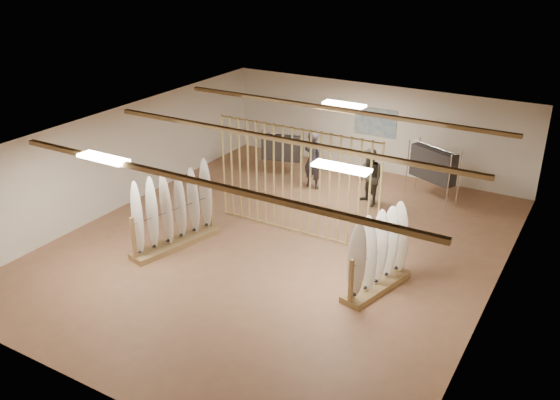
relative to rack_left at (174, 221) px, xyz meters
The scene contains 16 objects.
floor 2.64m from the rack_left, 31.63° to the left, with size 12.00×12.00×0.00m, color #9B6B4B.
ceiling 3.33m from the rack_left, 31.63° to the left, with size 12.00×12.00×0.00m, color gray.
wall_back 7.69m from the rack_left, 73.49° to the left, with size 12.00×12.00×0.00m, color white.
wall_front 5.20m from the rack_left, 64.98° to the right, with size 12.00×12.00×0.00m, color white.
wall_left 3.21m from the rack_left, 154.63° to the left, with size 12.00×12.00×0.00m, color white.
wall_right 7.34m from the rack_left, 10.58° to the left, with size 12.00×12.00×0.00m, color white.
ceiling_slats 3.28m from the rack_left, 31.63° to the left, with size 9.50×6.12×0.10m, color olive.
light_panels 3.29m from the rack_left, 31.63° to the left, with size 1.20×0.35×0.06m, color white.
bamboo_partition 3.14m from the rack_left, 44.53° to the left, with size 4.45×0.05×2.78m.
poster 7.69m from the rack_left, 73.45° to the left, with size 1.40×0.03×0.90m, color #2F64A7.
rack_left is the anchor object (origin of this frame).
rack_right 5.02m from the rack_left, ahead, with size 0.96×1.98×1.82m.
clothing_rack_a 5.41m from the rack_left, 91.57° to the left, with size 1.28×0.64×1.41m.
clothing_rack_b 7.46m from the rack_left, 52.69° to the left, with size 1.45×0.94×1.63m.
shopper_a 5.16m from the rack_left, 76.84° to the left, with size 0.74×0.50×2.03m, color #2D2B34.
shopper_b 5.63m from the rack_left, 56.35° to the left, with size 0.89×0.70×1.85m, color #3E3C30.
Camera 1 is at (6.52, -11.15, 6.93)m, focal length 38.00 mm.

